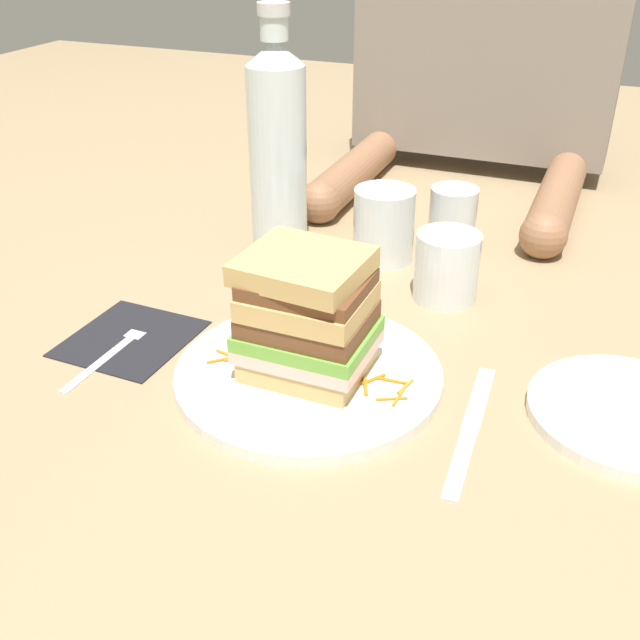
# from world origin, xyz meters

# --- Properties ---
(ground_plane) EXTENTS (3.00, 3.00, 0.00)m
(ground_plane) POSITION_xyz_m (0.00, 0.00, 0.00)
(ground_plane) COLOR #9E8460
(main_plate) EXTENTS (0.26, 0.26, 0.01)m
(main_plate) POSITION_xyz_m (0.02, 0.01, 0.01)
(main_plate) COLOR white
(main_plate) RESTS_ON ground_plane
(sandwich) EXTENTS (0.13, 0.11, 0.12)m
(sandwich) POSITION_xyz_m (0.02, 0.01, 0.07)
(sandwich) COLOR tan
(sandwich) RESTS_ON main_plate
(carrot_shred_0) EXTENTS (0.03, 0.01, 0.00)m
(carrot_shred_0) POSITION_xyz_m (-0.06, -0.00, 0.01)
(carrot_shred_0) COLOR orange
(carrot_shred_0) RESTS_ON main_plate
(carrot_shred_1) EXTENTS (0.02, 0.02, 0.00)m
(carrot_shred_1) POSITION_xyz_m (-0.07, -0.01, 0.01)
(carrot_shred_1) COLOR orange
(carrot_shred_1) RESTS_ON main_plate
(carrot_shred_2) EXTENTS (0.02, 0.01, 0.00)m
(carrot_shred_2) POSITION_xyz_m (-0.05, -0.00, 0.01)
(carrot_shred_2) COLOR orange
(carrot_shred_2) RESTS_ON main_plate
(carrot_shred_3) EXTENTS (0.00, 0.03, 0.00)m
(carrot_shred_3) POSITION_xyz_m (-0.03, 0.01, 0.01)
(carrot_shred_3) COLOR orange
(carrot_shred_3) RESTS_ON main_plate
(carrot_shred_4) EXTENTS (0.03, 0.01, 0.00)m
(carrot_shred_4) POSITION_xyz_m (-0.05, -0.01, 0.01)
(carrot_shred_4) COLOR orange
(carrot_shred_4) RESTS_ON main_plate
(carrot_shred_5) EXTENTS (0.00, 0.03, 0.00)m
(carrot_shred_5) POSITION_xyz_m (0.12, -0.01, 0.01)
(carrot_shred_5) COLOR orange
(carrot_shred_5) RESTS_ON main_plate
(carrot_shred_6) EXTENTS (0.01, 0.03, 0.00)m
(carrot_shred_6) POSITION_xyz_m (0.12, 0.01, 0.01)
(carrot_shred_6) COLOR orange
(carrot_shred_6) RESTS_ON main_plate
(carrot_shred_7) EXTENTS (0.02, 0.02, 0.00)m
(carrot_shred_7) POSITION_xyz_m (0.09, 0.01, 0.01)
(carrot_shred_7) COLOR orange
(carrot_shred_7) RESTS_ON main_plate
(carrot_shred_8) EXTENTS (0.03, 0.01, 0.00)m
(carrot_shred_8) POSITION_xyz_m (0.10, 0.02, 0.01)
(carrot_shred_8) COLOR orange
(carrot_shred_8) RESTS_ON main_plate
(carrot_shred_9) EXTENTS (0.01, 0.03, 0.00)m
(carrot_shred_9) POSITION_xyz_m (0.08, 0.00, 0.01)
(carrot_shred_9) COLOR orange
(carrot_shred_9) RESTS_ON main_plate
(carrot_shred_10) EXTENTS (0.03, 0.02, 0.00)m
(carrot_shred_10) POSITION_xyz_m (0.11, -0.01, 0.01)
(carrot_shred_10) COLOR orange
(carrot_shred_10) RESTS_ON main_plate
(napkin_dark) EXTENTS (0.13, 0.14, 0.00)m
(napkin_dark) POSITION_xyz_m (-0.19, 0.01, 0.00)
(napkin_dark) COLOR black
(napkin_dark) RESTS_ON ground_plane
(fork) EXTENTS (0.02, 0.17, 0.00)m
(fork) POSITION_xyz_m (-0.19, -0.01, 0.00)
(fork) COLOR silver
(fork) RESTS_ON napkin_dark
(knife) EXTENTS (0.02, 0.20, 0.00)m
(knife) POSITION_xyz_m (0.19, -0.01, 0.00)
(knife) COLOR silver
(knife) RESTS_ON ground_plane
(juice_glass) EXTENTS (0.08, 0.08, 0.08)m
(juice_glass) POSITION_xyz_m (0.10, 0.23, 0.04)
(juice_glass) COLOR white
(juice_glass) RESTS_ON ground_plane
(water_bottle) EXTENTS (0.07, 0.07, 0.31)m
(water_bottle) POSITION_xyz_m (-0.13, 0.27, 0.14)
(water_bottle) COLOR silver
(water_bottle) RESTS_ON ground_plane
(empty_tumbler_0) EXTENTS (0.06, 0.06, 0.09)m
(empty_tumbler_0) POSITION_xyz_m (0.08, 0.36, 0.04)
(empty_tumbler_0) COLOR silver
(empty_tumbler_0) RESTS_ON ground_plane
(empty_tumbler_1) EXTENTS (0.08, 0.08, 0.10)m
(empty_tumbler_1) POSITION_xyz_m (-0.00, 0.31, 0.05)
(empty_tumbler_1) COLOR silver
(empty_tumbler_1) RESTS_ON ground_plane
(side_plate) EXTENTS (0.18, 0.18, 0.01)m
(side_plate) POSITION_xyz_m (0.32, 0.06, 0.01)
(side_plate) COLOR white
(side_plate) RESTS_ON ground_plane
(diner_across) EXTENTS (0.42, 0.46, 0.56)m
(diner_across) POSITION_xyz_m (0.03, 0.71, 0.25)
(diner_across) COLOR #936647
(diner_across) RESTS_ON ground_plane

